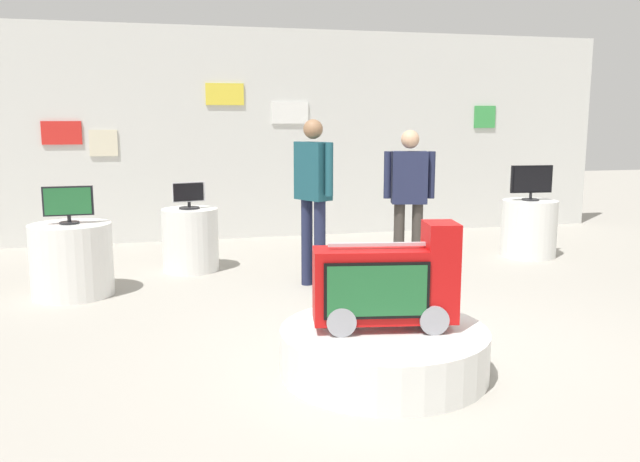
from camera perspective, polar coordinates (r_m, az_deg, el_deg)
ground_plane at (r=5.24m, az=6.89°, el=-9.75°), size 30.00×30.00×0.00m
back_wall_display at (r=9.80m, az=-3.61°, el=8.34°), size 10.36×0.13×3.03m
main_display_pedestal at (r=4.63m, az=5.54°, el=-10.29°), size 1.43×1.43×0.32m
novelty_firetruck_tv at (r=4.49m, az=5.88°, el=-4.79°), size 1.00×0.48×0.73m
display_pedestal_left_rear at (r=8.81m, az=17.65°, el=0.22°), size 0.69×0.69×0.72m
tv_on_left_rear at (r=8.74m, az=17.86°, el=4.13°), size 0.55×0.21×0.44m
display_pedestal_center_rear at (r=6.98m, az=-20.71°, el=-2.34°), size 0.79×0.79×0.72m
tv_on_center_rear at (r=6.89m, az=-20.99°, el=2.25°), size 0.47×0.19×0.37m
display_pedestal_right_rear at (r=7.76m, az=-11.17°, el=-0.74°), size 0.64×0.64×0.72m
tv_on_right_rear at (r=7.68m, az=-11.30°, el=3.04°), size 0.38×0.23×0.31m
shopper_browsing_near_truck at (r=6.77m, az=-0.60°, el=3.62°), size 0.36×0.50×1.74m
shopper_browsing_rear at (r=7.29m, az=7.72°, el=3.36°), size 0.54×0.29×1.62m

